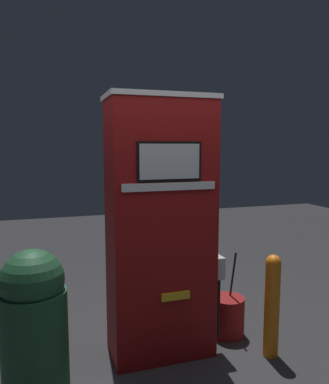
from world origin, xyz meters
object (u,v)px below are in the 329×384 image
object	(u,v)px
gas_pump	(160,228)
squeegee_bucket	(228,316)
trash_bin	(34,324)
safety_bollard	(272,303)

from	to	relation	value
gas_pump	squeegee_bucket	xyz separation A→B (m)	(0.70, 0.08, -0.92)
gas_pump	trash_bin	world-z (taller)	gas_pump
trash_bin	safety_bollard	bearing A→B (deg)	-1.38
gas_pump	squeegee_bucket	size ratio (longest dim) A/B	2.69
squeegee_bucket	trash_bin	bearing A→B (deg)	-167.06
safety_bollard	squeegee_bucket	size ratio (longest dim) A/B	1.09
trash_bin	squeegee_bucket	distance (m)	1.82
gas_pump	trash_bin	xyz separation A→B (m)	(-1.04, -0.32, -0.55)
gas_pump	trash_bin	distance (m)	1.22
gas_pump	trash_bin	size ratio (longest dim) A/B	2.02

